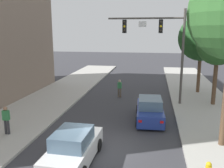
{
  "coord_description": "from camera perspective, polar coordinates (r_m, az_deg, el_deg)",
  "views": [
    {
      "loc": [
        2.39,
        -11.22,
        5.92
      ],
      "look_at": [
        -0.72,
        6.84,
        2.0
      ],
      "focal_mm": 39.36,
      "sensor_mm": 36.0,
      "label": 1
    }
  ],
  "objects": [
    {
      "name": "traffic_signal_mast",
      "position": [
        20.07,
        11.45,
        10.12
      ],
      "size": [
        6.05,
        0.38,
        7.5
      ],
      "color": "#514C47",
      "rests_on": "sidewalk_right"
    },
    {
      "name": "pedestrian_crossing_road",
      "position": [
        22.42,
        1.77,
        -0.84
      ],
      "size": [
        0.36,
        0.22,
        1.64
      ],
      "color": "brown",
      "rests_on": "ground"
    },
    {
      "name": "street_tree_third",
      "position": [
        24.74,
        20.08,
        10.01
      ],
      "size": [
        4.31,
        4.31,
        7.36
      ],
      "color": "brown",
      "rests_on": "sidewalk_right"
    },
    {
      "name": "ground_plane",
      "position": [
        12.91,
        -2.09,
        -15.22
      ],
      "size": [
        120.0,
        120.0,
        0.0
      ],
      "primitive_type": "plane",
      "color": "#38383D"
    },
    {
      "name": "pedestrian_sidewalk_left_walker",
      "position": [
        15.3,
        -23.35,
        -7.46
      ],
      "size": [
        0.36,
        0.22,
        1.64
      ],
      "color": "#333338",
      "rests_on": "sidewalk_left"
    },
    {
      "name": "car_lead_blue",
      "position": [
        16.86,
        8.77,
        -6.03
      ],
      "size": [
        2.01,
        4.32,
        1.6
      ],
      "color": "navy",
      "rests_on": "ground"
    },
    {
      "name": "street_tree_second",
      "position": [
        20.87,
        23.42,
        8.42
      ],
      "size": [
        3.27,
        3.27,
        6.46
      ],
      "color": "brown",
      "rests_on": "sidewalk_right"
    },
    {
      "name": "car_following_white",
      "position": [
        11.67,
        -8.9,
        -14.53
      ],
      "size": [
        1.92,
        4.28,
        1.6
      ],
      "color": "silver",
      "rests_on": "ground"
    }
  ]
}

